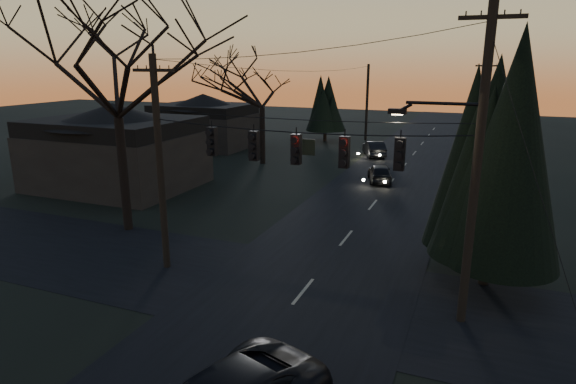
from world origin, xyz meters
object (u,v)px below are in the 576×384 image
at_px(utility_pole_left, 167,267).
at_px(evergreen_right, 497,157).
at_px(utility_pole_far_r, 477,162).
at_px(sedan_oncoming_a, 380,173).
at_px(sedan_oncoming_b, 374,149).
at_px(utility_pole_far_l, 365,140).
at_px(bare_tree_left, 114,69).
at_px(utility_pole_right, 461,321).

distance_m(utility_pole_left, evergreen_right, 13.49).
distance_m(utility_pole_far_r, evergreen_right, 25.33).
xyz_separation_m(utility_pole_left, utility_pole_far_r, (11.50, 28.00, 0.00)).
bearing_deg(sedan_oncoming_a, utility_pole_left, 57.08).
relative_size(evergreen_right, sedan_oncoming_b, 2.11).
bearing_deg(evergreen_right, utility_pole_far_l, 110.31).
bearing_deg(evergreen_right, bare_tree_left, 179.98).
bearing_deg(evergreen_right, sedan_oncoming_a, 115.40).
height_order(utility_pole_far_r, sedan_oncoming_a, utility_pole_far_r).
height_order(sedan_oncoming_a, sedan_oncoming_b, sedan_oncoming_b).
relative_size(utility_pole_left, bare_tree_left, 0.75).
xyz_separation_m(utility_pole_right, utility_pole_far_l, (-11.50, 36.00, 0.00)).
bearing_deg(bare_tree_left, sedan_oncoming_a, 56.16).
xyz_separation_m(utility_pole_left, evergreen_right, (12.15, 3.17, 4.94)).
bearing_deg(utility_pole_left, utility_pole_far_l, 90.00).
height_order(utility_pole_right, bare_tree_left, bare_tree_left).
bearing_deg(utility_pole_far_l, utility_pole_far_r, -34.82).
xyz_separation_m(bare_tree_left, sedan_oncoming_b, (7.41, 24.02, -7.21)).
relative_size(bare_tree_left, evergreen_right, 1.30).
distance_m(utility_pole_left, bare_tree_left, 9.67).
bearing_deg(bare_tree_left, utility_pole_far_l, 82.01).
bearing_deg(sedan_oncoming_b, utility_pole_right, 84.49).
bearing_deg(utility_pole_far_l, evergreen_right, -69.69).
distance_m(utility_pole_left, utility_pole_far_l, 36.00).
xyz_separation_m(utility_pole_far_l, evergreen_right, (12.15, -32.83, 4.94)).
height_order(utility_pole_far_l, bare_tree_left, bare_tree_left).
bearing_deg(sedan_oncoming_b, utility_pole_far_r, 162.04).
relative_size(bare_tree_left, sedan_oncoming_b, 2.73).
bearing_deg(bare_tree_left, utility_pole_right, -11.15).
bearing_deg(utility_pole_right, utility_pole_far_r, 90.00).
bearing_deg(bare_tree_left, evergreen_right, -0.02).
distance_m(bare_tree_left, sedan_oncoming_b, 26.15).
xyz_separation_m(utility_pole_far_r, sedan_oncoming_a, (-6.30, -10.19, 0.63)).
relative_size(utility_pole_right, evergreen_right, 1.15).
xyz_separation_m(utility_pole_far_r, bare_tree_left, (-16.11, -24.83, 7.88)).
bearing_deg(sedan_oncoming_b, evergreen_right, 88.02).
relative_size(utility_pole_right, sedan_oncoming_b, 2.43).
bearing_deg(evergreen_right, utility_pole_right, -101.60).
bearing_deg(utility_pole_left, sedan_oncoming_b, 84.12).
distance_m(bare_tree_left, evergreen_right, 17.02).
bearing_deg(sedan_oncoming_b, bare_tree_left, 49.61).
bearing_deg(sedan_oncoming_b, utility_pole_left, 60.88).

